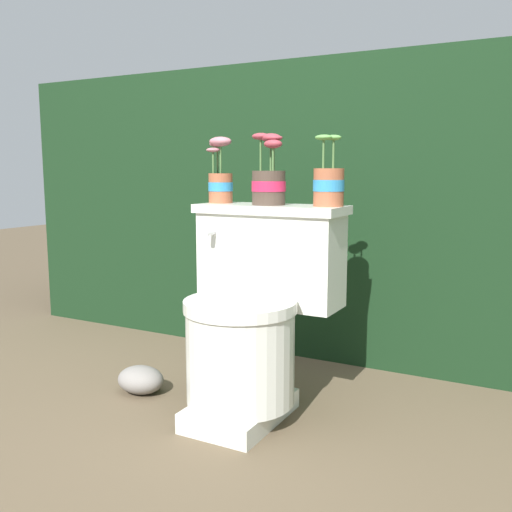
{
  "coord_description": "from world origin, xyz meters",
  "views": [
    {
      "loc": [
        0.87,
        -1.54,
        0.81
      ],
      "look_at": [
        -0.01,
        0.1,
        0.53
      ],
      "focal_mm": 40.0,
      "sensor_mm": 36.0,
      "label": 1
    }
  ],
  "objects_px": {
    "potted_plant_left": "(220,178)",
    "garden_stone": "(141,380)",
    "toilet": "(253,315)",
    "potted_plant_midleft": "(269,180)",
    "potted_plant_middle": "(329,184)"
  },
  "relations": [
    {
      "from": "potted_plant_midleft",
      "to": "garden_stone",
      "type": "bearing_deg",
      "value": -157.77
    },
    {
      "from": "potted_plant_midleft",
      "to": "potted_plant_middle",
      "type": "distance_m",
      "value": 0.21
    },
    {
      "from": "potted_plant_midleft",
      "to": "garden_stone",
      "type": "relative_size",
      "value": 1.36
    },
    {
      "from": "garden_stone",
      "to": "toilet",
      "type": "bearing_deg",
      "value": 7.76
    },
    {
      "from": "potted_plant_middle",
      "to": "garden_stone",
      "type": "distance_m",
      "value": 0.98
    },
    {
      "from": "garden_stone",
      "to": "potted_plant_left",
      "type": "bearing_deg",
      "value": 42.11
    },
    {
      "from": "potted_plant_left",
      "to": "garden_stone",
      "type": "xyz_separation_m",
      "value": [
        -0.22,
        -0.2,
        -0.73
      ]
    },
    {
      "from": "toilet",
      "to": "garden_stone",
      "type": "height_order",
      "value": "toilet"
    },
    {
      "from": "toilet",
      "to": "potted_plant_middle",
      "type": "distance_m",
      "value": 0.5
    },
    {
      "from": "toilet",
      "to": "potted_plant_midleft",
      "type": "bearing_deg",
      "value": 91.15
    },
    {
      "from": "potted_plant_midleft",
      "to": "garden_stone",
      "type": "xyz_separation_m",
      "value": [
        -0.43,
        -0.18,
        -0.73
      ]
    },
    {
      "from": "potted_plant_middle",
      "to": "toilet",
      "type": "bearing_deg",
      "value": -145.59
    },
    {
      "from": "potted_plant_left",
      "to": "potted_plant_middle",
      "type": "xyz_separation_m",
      "value": [
        0.42,
        -0.0,
        -0.01
      ]
    },
    {
      "from": "potted_plant_left",
      "to": "garden_stone",
      "type": "distance_m",
      "value": 0.79
    },
    {
      "from": "potted_plant_midleft",
      "to": "toilet",
      "type": "bearing_deg",
      "value": -88.85
    }
  ]
}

